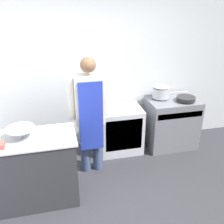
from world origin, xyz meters
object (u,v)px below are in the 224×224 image
at_px(person_cook, 90,111).
at_px(stock_pot, 161,91).
at_px(fridge_unit, 120,129).
at_px(saute_pan, 186,98).
at_px(stove, 171,123).
at_px(mixing_bowl, 21,133).

height_order(person_cook, stock_pot, person_cook).
distance_m(person_cook, stock_pot, 1.39).
bearing_deg(fridge_unit, saute_pan, -7.78).
bearing_deg(stove, stock_pot, 150.75).
bearing_deg(mixing_bowl, stock_pot, 23.11).
xyz_separation_m(fridge_unit, stock_pot, (0.73, 0.06, 0.61)).
relative_size(stove, mixing_bowl, 2.52).
bearing_deg(mixing_bowl, fridge_unit, 30.82).
distance_m(stock_pot, saute_pan, 0.42).
bearing_deg(person_cook, saute_pan, 10.48).
bearing_deg(stove, saute_pan, -31.63).
bearing_deg(stove, person_cook, -164.54).
distance_m(stove, saute_pan, 0.52).
bearing_deg(mixing_bowl, person_cook, 24.94).
relative_size(fridge_unit, saute_pan, 2.53).
distance_m(stove, person_cook, 1.63).
relative_size(mixing_bowl, saute_pan, 1.14).
height_order(stove, stock_pot, stock_pot).
bearing_deg(saute_pan, person_cook, -169.52).
xyz_separation_m(person_cook, saute_pan, (1.64, 0.30, -0.08)).
height_order(fridge_unit, stock_pot, stock_pot).
height_order(fridge_unit, person_cook, person_cook).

